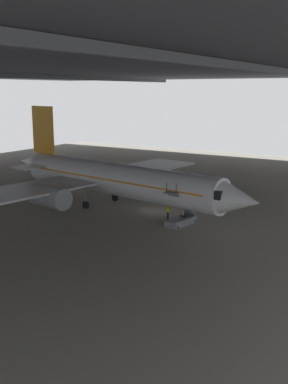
% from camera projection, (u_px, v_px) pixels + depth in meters
% --- Properties ---
extents(ground_plane, '(110.00, 110.00, 0.00)m').
position_uv_depth(ground_plane, '(151.00, 213.00, 53.49)').
color(ground_plane, gray).
extents(hangar_structure, '(121.00, 99.00, 17.60)m').
position_uv_depth(hangar_structure, '(54.00, 64.00, 56.79)').
color(hangar_structure, '#4C4F54').
rests_on(hangar_structure, ground_plane).
extents(airplane_main, '(36.70, 37.65, 11.75)m').
position_uv_depth(airplane_main, '(113.00, 179.00, 55.03)').
color(airplane_main, white).
rests_on(airplane_main, ground_plane).
extents(boarding_stairs, '(4.42, 2.09, 4.72)m').
position_uv_depth(boarding_stairs, '(181.00, 218.00, 48.55)').
color(boarding_stairs, slate).
rests_on(boarding_stairs, ground_plane).
extents(crew_worker_by_stairs, '(0.38, 0.47, 1.69)m').
position_uv_depth(crew_worker_by_stairs, '(168.00, 211.00, 50.41)').
color(crew_worker_by_stairs, '#232838').
rests_on(crew_worker_by_stairs, ground_plane).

